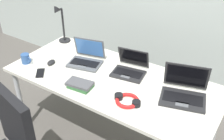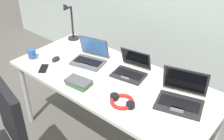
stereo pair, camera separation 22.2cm
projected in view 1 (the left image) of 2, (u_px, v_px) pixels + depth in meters
name	position (u px, v px, depth m)	size (l,w,h in m)	color
ground_plane	(112.00, 140.00, 2.67)	(12.00, 12.00, 0.00)	#56514C
desk	(112.00, 84.00, 2.30)	(1.80, 0.80, 0.74)	silver
desk_lamp	(61.00, 25.00, 2.73)	(0.12, 0.18, 0.40)	black
laptop_near_mouse	(86.00, 59.00, 2.45)	(0.34, 0.31, 0.21)	#515459
laptop_by_keyboard	(184.00, 92.00, 2.03)	(0.40, 0.36, 0.24)	#232326
laptop_front_left	(130.00, 69.00, 2.32)	(0.31, 0.29, 0.20)	#232326
computer_mouse	(51.00, 62.00, 2.45)	(0.06, 0.10, 0.03)	black
cell_phone	(40.00, 73.00, 2.33)	(0.06, 0.14, 0.01)	black
headphones	(127.00, 100.00, 1.99)	(0.21, 0.18, 0.04)	red
book_stack	(80.00, 85.00, 2.15)	(0.22, 0.15, 0.05)	#336638
coffee_mug	(26.00, 59.00, 2.46)	(0.11, 0.08, 0.09)	#2D518C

